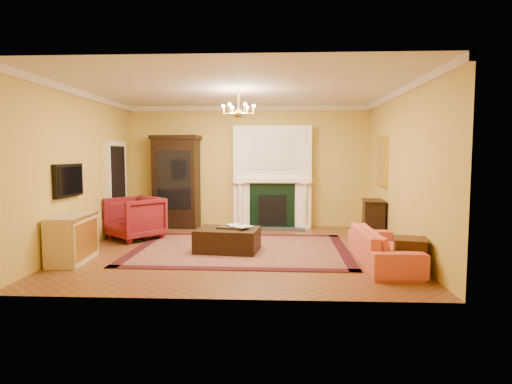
# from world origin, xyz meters

# --- Properties ---
(floor) EXTENTS (6.00, 5.50, 0.02)m
(floor) POSITION_xyz_m (0.00, 0.00, -0.01)
(floor) COLOR brown
(floor) RESTS_ON ground
(ceiling) EXTENTS (6.00, 5.50, 0.02)m
(ceiling) POSITION_xyz_m (0.00, 0.00, 3.01)
(ceiling) COLOR silver
(ceiling) RESTS_ON wall_back
(wall_back) EXTENTS (6.00, 0.02, 3.00)m
(wall_back) POSITION_xyz_m (0.00, 2.76, 1.50)
(wall_back) COLOR gold
(wall_back) RESTS_ON floor
(wall_front) EXTENTS (6.00, 0.02, 3.00)m
(wall_front) POSITION_xyz_m (0.00, -2.76, 1.50)
(wall_front) COLOR gold
(wall_front) RESTS_ON floor
(wall_left) EXTENTS (0.02, 5.50, 3.00)m
(wall_left) POSITION_xyz_m (-3.01, 0.00, 1.50)
(wall_left) COLOR gold
(wall_left) RESTS_ON floor
(wall_right) EXTENTS (0.02, 5.50, 3.00)m
(wall_right) POSITION_xyz_m (3.01, 0.00, 1.50)
(wall_right) COLOR gold
(wall_right) RESTS_ON floor
(fireplace) EXTENTS (1.90, 0.70, 2.50)m
(fireplace) POSITION_xyz_m (0.60, 2.57, 1.19)
(fireplace) COLOR white
(fireplace) RESTS_ON wall_back
(crown_molding) EXTENTS (6.00, 5.50, 0.12)m
(crown_molding) POSITION_xyz_m (0.00, 0.96, 2.94)
(crown_molding) COLOR silver
(crown_molding) RESTS_ON ceiling
(doorway) EXTENTS (0.08, 1.05, 2.10)m
(doorway) POSITION_xyz_m (-2.95, 1.70, 1.05)
(doorway) COLOR white
(doorway) RESTS_ON wall_left
(tv_panel) EXTENTS (0.09, 0.95, 0.58)m
(tv_panel) POSITION_xyz_m (-2.95, -0.60, 1.35)
(tv_panel) COLOR black
(tv_panel) RESTS_ON wall_left
(gilt_mirror) EXTENTS (0.06, 0.76, 1.05)m
(gilt_mirror) POSITION_xyz_m (2.97, 1.40, 1.65)
(gilt_mirror) COLOR gold
(gilt_mirror) RESTS_ON wall_right
(chandelier) EXTENTS (0.63, 0.55, 0.53)m
(chandelier) POSITION_xyz_m (-0.00, 0.00, 2.61)
(chandelier) COLOR gold
(chandelier) RESTS_ON ceiling
(oriental_rug) EXTENTS (4.09, 3.09, 0.02)m
(oriental_rug) POSITION_xyz_m (0.02, 0.06, 0.01)
(oriental_rug) COLOR #410E17
(oriental_rug) RESTS_ON floor
(china_cabinet) EXTENTS (1.13, 0.61, 2.17)m
(china_cabinet) POSITION_xyz_m (-1.77, 2.49, 1.09)
(china_cabinet) COLOR black
(china_cabinet) RESTS_ON floor
(wingback_armchair) EXTENTS (1.33, 1.32, 1.00)m
(wingback_armchair) POSITION_xyz_m (-2.30, 0.94, 0.50)
(wingback_armchair) COLOR maroon
(wingback_armchair) RESTS_ON floor
(pedestal_table) EXTENTS (0.41, 0.41, 0.73)m
(pedestal_table) POSITION_xyz_m (-2.19, 0.75, 0.43)
(pedestal_table) COLOR black
(pedestal_table) RESTS_ON floor
(commode) EXTENTS (0.57, 1.09, 0.79)m
(commode) POSITION_xyz_m (-2.73, -0.99, 0.40)
(commode) COLOR beige
(commode) RESTS_ON floor
(coral_sofa) EXTENTS (0.62, 2.01, 0.78)m
(coral_sofa) POSITION_xyz_m (2.45, -0.96, 0.39)
(coral_sofa) COLOR #DF4F46
(coral_sofa) RESTS_ON floor
(end_table) EXTENTS (0.53, 0.53, 0.52)m
(end_table) POSITION_xyz_m (2.72, -1.46, 0.26)
(end_table) COLOR #3C1B10
(end_table) RESTS_ON floor
(console_table) EXTENTS (0.49, 0.76, 0.80)m
(console_table) POSITION_xyz_m (2.78, 1.27, 0.40)
(console_table) COLOR black
(console_table) RESTS_ON floor
(leather_ottoman) EXTENTS (1.22, 0.95, 0.42)m
(leather_ottoman) POSITION_xyz_m (-0.20, -0.13, 0.23)
(leather_ottoman) COLOR black
(leather_ottoman) RESTS_ON oriental_rug
(ottoman_tray) EXTENTS (0.57, 0.50, 0.03)m
(ottoman_tray) POSITION_xyz_m (-0.12, -0.06, 0.45)
(ottoman_tray) COLOR black
(ottoman_tray) RESTS_ON leather_ottoman
(book_a) EXTENTS (0.21, 0.11, 0.30)m
(book_a) POSITION_xyz_m (-0.18, -0.10, 0.62)
(book_a) COLOR gray
(book_a) RESTS_ON ottoman_tray
(book_b) EXTENTS (0.19, 0.16, 0.30)m
(book_b) POSITION_xyz_m (0.02, -0.12, 0.62)
(book_b) COLOR gray
(book_b) RESTS_ON ottoman_tray
(topiary_left) EXTENTS (0.16, 0.16, 0.42)m
(topiary_left) POSITION_xyz_m (-0.10, 2.53, 1.46)
(topiary_left) COLOR gray
(topiary_left) RESTS_ON fireplace
(topiary_right) EXTENTS (0.16, 0.16, 0.42)m
(topiary_right) POSITION_xyz_m (1.23, 2.53, 1.46)
(topiary_right) COLOR gray
(topiary_right) RESTS_ON fireplace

